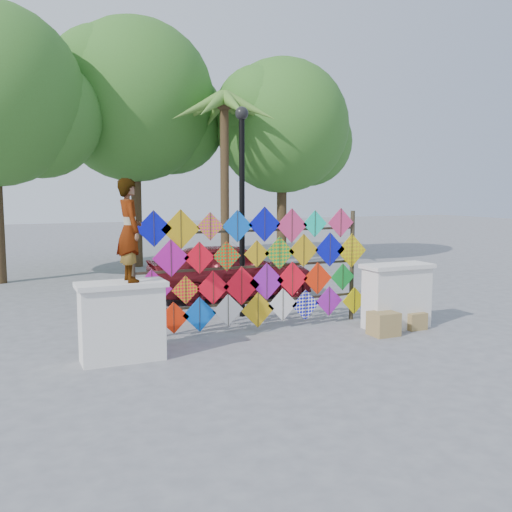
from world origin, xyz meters
The scene contains 12 objects.
ground centered at (0.00, 0.00, 0.00)m, with size 80.00×80.00×0.00m, color gray.
parapet_left centered at (-2.70, -0.20, 0.65)m, with size 1.40×0.65×1.28m.
parapet_right centered at (2.70, -0.20, 0.65)m, with size 1.40×0.65×1.28m.
kite_rack centered at (0.07, 0.73, 1.22)m, with size 4.94×0.24×2.41m.
tree_mid centered at (0.11, 11.03, 5.77)m, with size 6.30×5.60×8.61m.
tree_east centered at (5.09, 9.53, 4.99)m, with size 5.40×4.80×7.42m.
palm_tree centered at (2.20, 8.00, 4.95)m, with size 3.62×3.62×5.83m.
vendor_woman centered at (-2.54, -0.20, 2.10)m, with size 0.60×0.39×1.63m, color #99999E.
sedan centered at (0.82, 4.06, 0.71)m, with size 1.68×4.19×1.43m, color #5F1016.
lamppost centered at (0.30, 2.00, 2.69)m, with size 0.28×0.28×4.46m.
cardboard_box_near centered at (2.11, -0.59, 0.22)m, with size 0.50×0.44×0.44m, color #A1824D.
cardboard_box_far centered at (2.96, -0.42, 0.17)m, with size 0.40×0.37×0.33m, color #A1824D.
Camera 1 is at (-4.37, -9.22, 2.73)m, focal length 40.00 mm.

